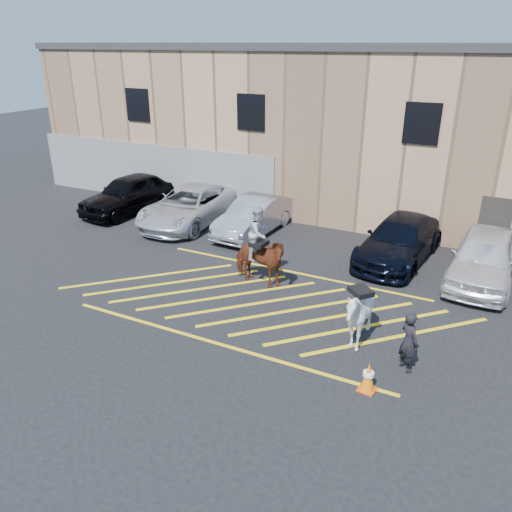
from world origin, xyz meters
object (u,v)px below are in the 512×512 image
at_px(mounted_bay, 259,254).
at_px(saddled_white, 359,315).
at_px(car_white_pickup, 190,206).
at_px(car_silver_sedan, 254,216).
at_px(car_black_suv, 130,193).
at_px(car_white_suv, 484,257).
at_px(car_blue_suv, 400,240).
at_px(traffic_cone, 368,377).
at_px(handler, 409,342).

bearing_deg(mounted_bay, saddled_white, -27.73).
bearing_deg(car_white_pickup, saddled_white, -35.22).
bearing_deg(mounted_bay, car_silver_sedan, 118.69).
bearing_deg(car_black_suv, saddled_white, -19.10).
xyz_separation_m(car_white_pickup, car_silver_sedan, (3.08, 0.13, -0.05)).
bearing_deg(car_white_suv, mounted_bay, -147.82).
bearing_deg(car_blue_suv, saddled_white, -81.54).
bearing_deg(traffic_cone, handler, 62.98).
distance_m(car_white_pickup, car_blue_suv, 9.02).
distance_m(car_white_pickup, traffic_cone, 12.71).
distance_m(car_white_suv, traffic_cone, 7.57).
bearing_deg(handler, car_white_pickup, 10.44).
distance_m(car_black_suv, mounted_bay, 9.76).
height_order(car_silver_sedan, saddled_white, saddled_white).
relative_size(car_white_pickup, mounted_bay, 2.11).
distance_m(handler, mounted_bay, 5.82).
relative_size(car_white_suv, saddled_white, 2.27).
xyz_separation_m(car_silver_sedan, saddled_white, (6.17, -6.25, 0.15)).
xyz_separation_m(car_silver_sedan, traffic_cone, (6.92, -7.96, -0.37)).
xyz_separation_m(car_white_pickup, car_white_suv, (11.87, -0.51, 0.05)).
distance_m(car_blue_suv, traffic_cone, 7.99).
bearing_deg(car_white_suv, handler, -98.29).
height_order(car_silver_sedan, mounted_bay, mounted_bay).
xyz_separation_m(handler, mounted_bay, (-5.23, 2.53, 0.30)).
height_order(car_white_suv, traffic_cone, car_white_suv).
height_order(car_blue_suv, traffic_cone, car_blue_suv).
distance_m(car_blue_suv, saddled_white, 6.21).
bearing_deg(car_black_suv, handler, -18.51).
bearing_deg(traffic_cone, car_white_pickup, 141.91).
bearing_deg(handler, saddled_white, 22.39).
relative_size(car_white_suv, traffic_cone, 6.68).
height_order(car_blue_suv, mounted_bay, mounted_bay).
distance_m(car_silver_sedan, saddled_white, 8.78).
distance_m(car_blue_suv, handler, 6.89).
height_order(car_silver_sedan, car_blue_suv, car_blue_suv).
distance_m(car_silver_sedan, mounted_bay, 4.82).
bearing_deg(car_white_suv, car_white_pickup, -179.21).
xyz_separation_m(car_blue_suv, handler, (1.60, -6.71, 0.02)).
height_order(car_blue_suv, saddled_white, saddled_white).
bearing_deg(handler, car_silver_sedan, 0.57).
height_order(handler, saddled_white, saddled_white).
bearing_deg(car_silver_sedan, car_black_suv, -176.61).
distance_m(car_black_suv, saddled_white, 14.12).
height_order(car_white_suv, mounted_bay, mounted_bay).
height_order(car_blue_suv, handler, handler).
bearing_deg(car_silver_sedan, car_white_pickup, -174.19).
relative_size(car_white_suv, handler, 3.14).
xyz_separation_m(mounted_bay, saddled_white, (3.86, -2.03, -0.19)).
distance_m(saddled_white, traffic_cone, 1.94).
bearing_deg(car_black_suv, car_white_pickup, 4.96).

